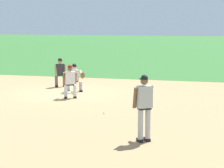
# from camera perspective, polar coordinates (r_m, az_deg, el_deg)

# --- Properties ---
(ground_plane) EXTENTS (160.00, 160.00, 0.00)m
(ground_plane) POSITION_cam_1_polar(r_m,az_deg,el_deg) (20.15, -5.86, -1.23)
(ground_plane) COLOR #336B2D
(infield_dirt_patch) EXTENTS (18.00, 18.00, 0.01)m
(infield_dirt_patch) POSITION_cam_1_polar(r_m,az_deg,el_deg) (16.07, -2.10, -3.60)
(infield_dirt_patch) COLOR tan
(infield_dirt_patch) RESTS_ON ground
(first_base_bag) EXTENTS (0.38, 0.38, 0.09)m
(first_base_bag) POSITION_cam_1_polar(r_m,az_deg,el_deg) (20.14, -5.86, -1.10)
(first_base_bag) COLOR white
(first_base_bag) RESTS_ON ground
(baseball) EXTENTS (0.07, 0.07, 0.07)m
(baseball) POSITION_cam_1_polar(r_m,az_deg,el_deg) (15.64, -1.06, -3.80)
(baseball) COLOR white
(baseball) RESTS_ON ground
(pitcher) EXTENTS (0.85, 0.57, 1.86)m
(pitcher) POSITION_cam_1_polar(r_m,az_deg,el_deg) (11.95, 4.24, -2.59)
(pitcher) COLOR black
(pitcher) RESTS_ON ground
(first_baseman) EXTENTS (0.81, 1.04, 1.34)m
(first_baseman) POSITION_cam_1_polar(r_m,az_deg,el_deg) (20.35, -4.85, 0.96)
(first_baseman) COLOR black
(first_baseman) RESTS_ON ground
(baserunner) EXTENTS (0.61, 0.67, 1.46)m
(baserunner) POSITION_cam_1_polar(r_m,az_deg,el_deg) (18.75, -5.49, 0.52)
(baserunner) COLOR black
(baserunner) RESTS_ON ground
(umpire) EXTENTS (0.64, 0.68, 1.46)m
(umpire) POSITION_cam_1_polar(r_m,az_deg,el_deg) (22.10, -6.78, 1.67)
(umpire) COLOR black
(umpire) RESTS_ON ground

